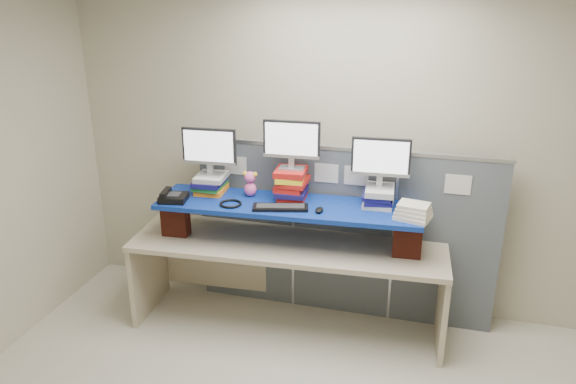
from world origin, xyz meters
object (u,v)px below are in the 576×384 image
(desk_phone, at_px, (173,197))
(monitor_left, at_px, (209,149))
(desk, at_px, (288,259))
(blue_board, at_px, (288,206))
(monitor_right, at_px, (381,160))
(monitor_center, at_px, (292,142))
(keyboard, at_px, (280,207))

(desk_phone, bearing_deg, monitor_left, 39.03)
(desk_phone, bearing_deg, desk, 1.23)
(blue_board, bearing_deg, monitor_right, 9.50)
(blue_board, xyz_separation_m, monitor_right, (0.70, 0.16, 0.40))
(monitor_left, height_order, monitor_center, monitor_center)
(blue_board, distance_m, monitor_left, 0.80)
(monitor_left, bearing_deg, blue_board, -9.80)
(keyboard, bearing_deg, desk_phone, 170.14)
(desk, xyz_separation_m, keyboard, (-0.03, -0.12, 0.51))
(monitor_left, bearing_deg, desk, -9.80)
(blue_board, bearing_deg, desk_phone, -171.96)
(monitor_left, relative_size, keyboard, 1.00)
(monitor_right, bearing_deg, monitor_left, 180.00)
(monitor_left, xyz_separation_m, keyboard, (0.66, -0.20, -0.37))
(monitor_right, bearing_deg, keyboard, -162.32)
(monitor_left, bearing_deg, desk_phone, -134.16)
(desk, relative_size, monitor_right, 5.74)
(keyboard, bearing_deg, monitor_left, 149.31)
(monitor_left, bearing_deg, monitor_right, -0.00)
(blue_board, relative_size, desk_phone, 8.72)
(blue_board, xyz_separation_m, monitor_left, (-0.69, 0.08, 0.40))
(monitor_right, height_order, keyboard, monitor_right)
(keyboard, height_order, desk_phone, desk_phone)
(monitor_left, relative_size, monitor_center, 1.00)
(desk_phone, bearing_deg, monitor_right, 1.87)
(monitor_right, bearing_deg, blue_board, -170.50)
(keyboard, bearing_deg, blue_board, 62.64)
(monitor_left, distance_m, monitor_right, 1.39)
(blue_board, height_order, monitor_center, monitor_center)
(desk, distance_m, monitor_center, 0.98)
(keyboard, xyz_separation_m, desk_phone, (-0.89, -0.07, 0.02))
(monitor_center, distance_m, keyboard, 0.53)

